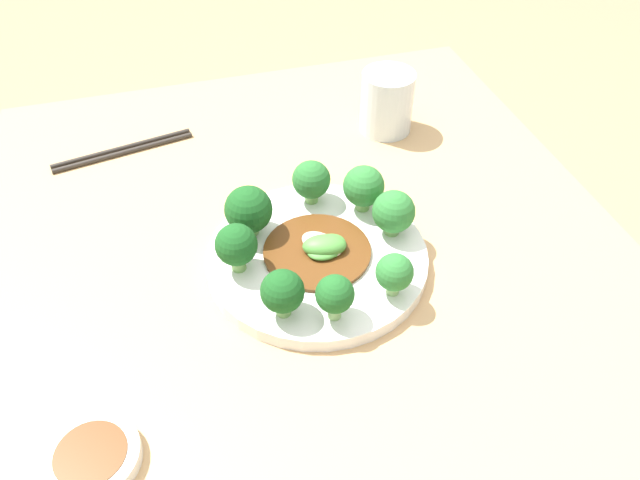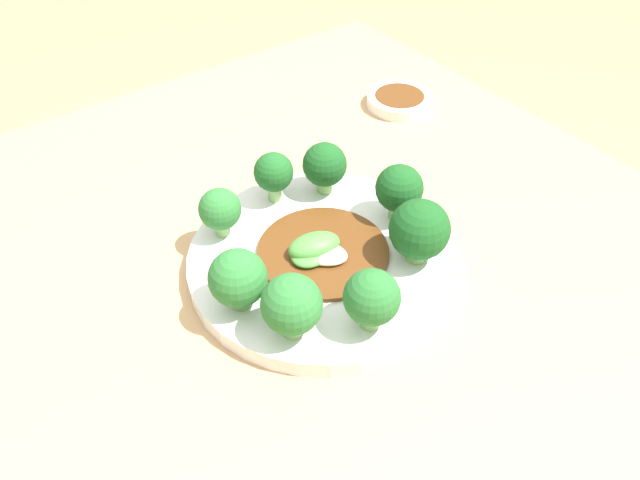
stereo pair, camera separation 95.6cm
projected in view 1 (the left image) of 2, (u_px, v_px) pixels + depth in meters
name	position (u px, v px, depth m)	size (l,w,h in m)	color
table	(314.00, 414.00, 1.03)	(0.91, 0.79, 0.76)	tan
plate	(320.00, 257.00, 0.75)	(0.27, 0.27, 0.02)	white
broccoli_west	(335.00, 295.00, 0.65)	(0.04, 0.04, 0.06)	#89B76B
broccoli_northwest	(282.00, 292.00, 0.65)	(0.05, 0.05, 0.06)	#7AAD5B
broccoli_southwest	(394.00, 273.00, 0.68)	(0.04, 0.04, 0.05)	#89B76B
broccoli_northeast	(248.00, 210.00, 0.75)	(0.06, 0.06, 0.07)	#7AAD5B
broccoli_north	(236.00, 246.00, 0.70)	(0.05, 0.05, 0.06)	#7AAD5B
broccoli_south	(394.00, 212.00, 0.75)	(0.05, 0.05, 0.06)	#70A356
broccoli_southeast	(364.00, 187.00, 0.78)	(0.05, 0.05, 0.06)	#7AAD5B
broccoli_east	(311.00, 180.00, 0.79)	(0.05, 0.05, 0.06)	#7AAD5B
stirfry_center	(322.00, 248.00, 0.74)	(0.13, 0.13, 0.02)	#5B3314
drinking_glass	(387.00, 102.00, 0.94)	(0.08, 0.08, 0.09)	silver
chopsticks	(123.00, 150.00, 0.92)	(0.06, 0.21, 0.01)	#2D2823
sauce_dish	(92.00, 457.00, 0.57)	(0.09, 0.09, 0.02)	white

